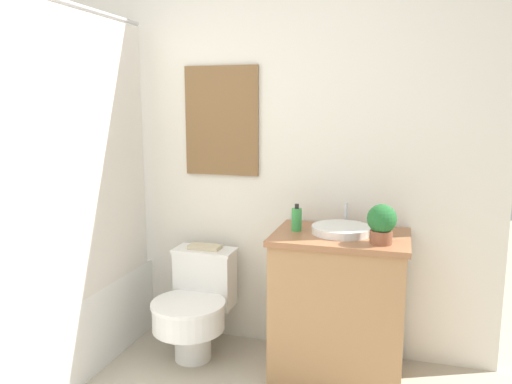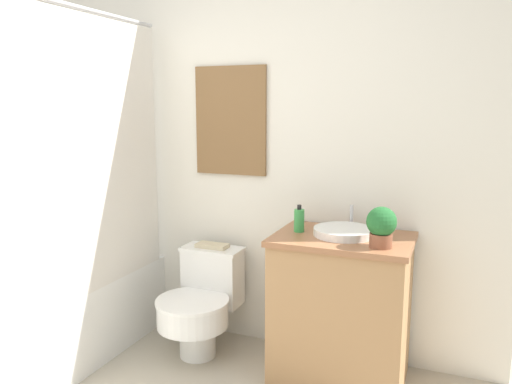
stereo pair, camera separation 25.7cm
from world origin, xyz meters
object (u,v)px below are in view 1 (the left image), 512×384
potted_plant (382,223)px  sink (342,229)px  book_on_tank (205,247)px  soap_bottle (297,219)px  toilet (196,304)px

potted_plant → sink: bearing=144.4°
potted_plant → book_on_tank: potted_plant is taller
soap_bottle → potted_plant: (0.46, -0.14, 0.04)m
soap_bottle → book_on_tank: 0.66m
toilet → book_on_tank: bearing=90.0°
soap_bottle → toilet: bearing=-177.4°
toilet → soap_bottle: (0.60, 0.03, 0.55)m
sink → soap_bottle: 0.25m
toilet → book_on_tank: book_on_tank is taller
potted_plant → toilet: bearing=174.0°
toilet → book_on_tank: 0.34m
potted_plant → book_on_tank: 1.12m
book_on_tank → sink: bearing=-7.4°
toilet → book_on_tank: size_ratio=3.11×
soap_bottle → sink: bearing=3.2°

